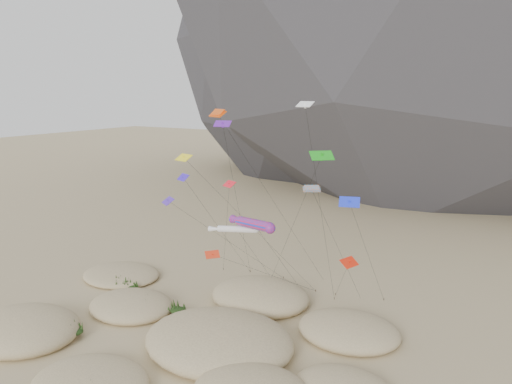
# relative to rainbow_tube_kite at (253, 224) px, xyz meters

# --- Properties ---
(ground) EXTENTS (500.00, 500.00, 0.00)m
(ground) POSITION_rel_rainbow_tube_kite_xyz_m (-1.24, -11.00, -12.31)
(ground) COLOR #CCB789
(ground) RESTS_ON ground
(dunes) EXTENTS (50.11, 35.82, 4.00)m
(dunes) POSITION_rel_rainbow_tube_kite_xyz_m (-3.97, -6.70, -11.56)
(dunes) COLOR #CCB789
(dunes) RESTS_ON ground
(dune_grass) EXTENTS (42.42, 29.26, 1.46)m
(dune_grass) POSITION_rel_rainbow_tube_kite_xyz_m (-2.30, -6.29, -11.47)
(dune_grass) COLOR black
(dune_grass) RESTS_ON ground
(kite_stakes) EXTENTS (25.06, 5.74, 0.30)m
(kite_stakes) POSITION_rel_rainbow_tube_kite_xyz_m (-0.32, 12.63, -12.16)
(kite_stakes) COLOR #3F2D1E
(kite_stakes) RESTS_ON ground
(rainbow_tube_kite) EXTENTS (8.19, 13.81, 13.29)m
(rainbow_tube_kite) POSITION_rel_rainbow_tube_kite_xyz_m (0.00, 0.00, 0.00)
(rainbow_tube_kite) COLOR #FF1A3B
(rainbow_tube_kite) RESTS_ON ground
(white_tube_kite) EXTENTS (6.57, 13.44, 11.56)m
(white_tube_kite) POSITION_rel_rainbow_tube_kite_xyz_m (-3.26, 1.15, -1.41)
(white_tube_kite) COLOR silver
(white_tube_kite) RESTS_ON ground
(orange_parafoil) EXTENTS (10.75, 14.50, 25.25)m
(orange_parafoil) POSITION_rel_rainbow_tube_kite_xyz_m (-7.22, 3.82, 12.14)
(orange_parafoil) COLOR #E24B0B
(orange_parafoil) RESTS_ON ground
(multi_parafoil) EXTENTS (2.81, 13.69, 17.48)m
(multi_parafoil) POSITION_rel_rainbow_tube_kite_xyz_m (7.15, 0.82, 4.50)
(multi_parafoil) COLOR orange
(multi_parafoil) RESTS_ON ground
(delta_kites) EXTENTS (27.52, 21.93, 26.31)m
(delta_kites) POSITION_rel_rainbow_tube_kite_xyz_m (-0.33, 0.78, 4.70)
(delta_kites) COLOR #189F18
(delta_kites) RESTS_ON ground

